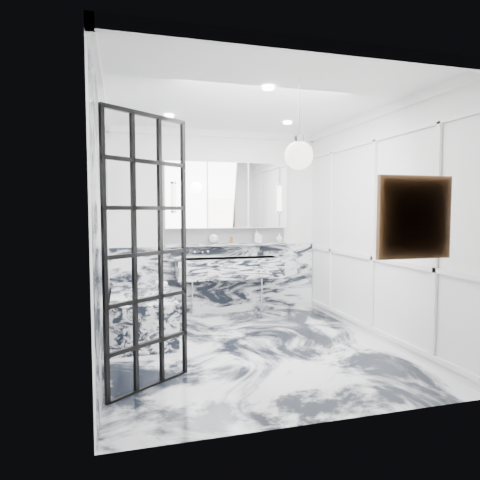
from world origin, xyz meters
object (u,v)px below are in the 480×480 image
object	(u,v)px
trough_sink	(230,268)
mirror_cabinet	(227,195)
crittall_door	(148,254)
bathtub	(142,313)

from	to	relation	value
trough_sink	mirror_cabinet	distance (m)	1.10
crittall_door	trough_sink	bearing A→B (deg)	24.14
mirror_cabinet	bathtub	world-z (taller)	mirror_cabinet
mirror_cabinet	bathtub	bearing A→B (deg)	-147.94
crittall_door	mirror_cabinet	size ratio (longest dim) A/B	1.27
crittall_door	mirror_cabinet	xyz separation A→B (m)	(1.33, 2.52, 0.61)
bathtub	trough_sink	bearing A→B (deg)	26.48
trough_sink	bathtub	world-z (taller)	trough_sink
trough_sink	mirror_cabinet	xyz separation A→B (m)	(-0.00, 0.17, 1.09)
crittall_door	trough_sink	distance (m)	2.74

